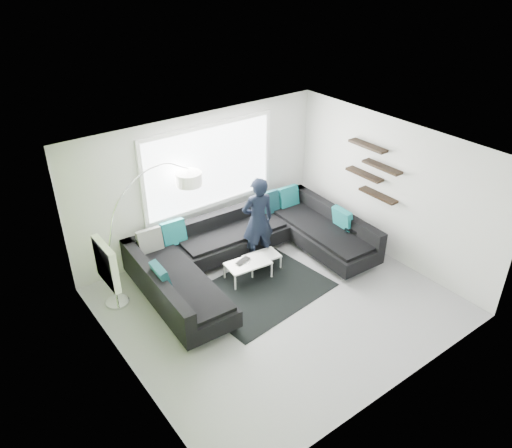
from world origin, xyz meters
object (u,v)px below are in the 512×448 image
(coffee_table, at_px, (255,266))
(person, at_px, (258,220))
(sectional_sofa, at_px, (255,254))
(laptop, at_px, (245,262))
(side_table, at_px, (357,240))
(arc_lamp, at_px, (108,249))

(coffee_table, bearing_deg, person, 53.62)
(sectional_sofa, height_order, laptop, sectional_sofa)
(person, bearing_deg, laptop, 45.62)
(coffee_table, height_order, laptop, laptop)
(coffee_table, distance_m, person, 0.87)
(sectional_sofa, distance_m, person, 0.66)
(laptop, bearing_deg, side_table, -30.24)
(coffee_table, relative_size, side_table, 1.79)
(sectional_sofa, relative_size, person, 2.45)
(person, distance_m, laptop, 0.86)
(arc_lamp, relative_size, laptop, 6.08)
(coffee_table, relative_size, arc_lamp, 0.47)
(sectional_sofa, relative_size, side_table, 7.33)
(sectional_sofa, bearing_deg, side_table, -15.79)
(sectional_sofa, distance_m, laptop, 0.27)
(arc_lamp, height_order, person, arc_lamp)
(side_table, xyz_separation_m, laptop, (-2.33, 0.65, 0.06))
(coffee_table, distance_m, arc_lamp, 2.77)
(coffee_table, xyz_separation_m, person, (0.33, 0.36, 0.72))
(side_table, distance_m, person, 2.11)
(sectional_sofa, bearing_deg, coffee_table, -118.47)
(coffee_table, distance_m, laptop, 0.31)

